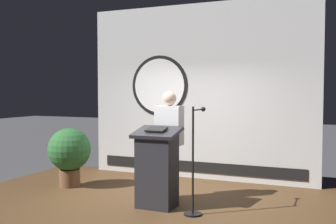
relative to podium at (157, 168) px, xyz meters
name	(u,v)px	position (x,y,z in m)	size (l,w,h in m)	color
ground_plane	(158,222)	(-0.08, 0.23, -0.86)	(40.00, 40.00, 0.00)	#4C4C51
stage_platform	(158,212)	(-0.08, 0.23, -0.71)	(6.40, 4.00, 0.30)	brown
banner_display	(198,92)	(-0.11, 2.08, 1.08)	(4.42, 0.12, 3.30)	silver
podium	(157,168)	(0.00, 0.00, 0.00)	(0.64, 0.50, 1.15)	#26262B
speaker_person	(169,144)	(-0.01, 0.48, 0.28)	(0.40, 0.26, 1.65)	black
microphone_stand	(194,176)	(0.60, -0.09, -0.05)	(0.24, 0.58, 1.45)	black
potted_plant	(69,152)	(-1.93, 0.55, 0.04)	(0.74, 0.74, 1.02)	brown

